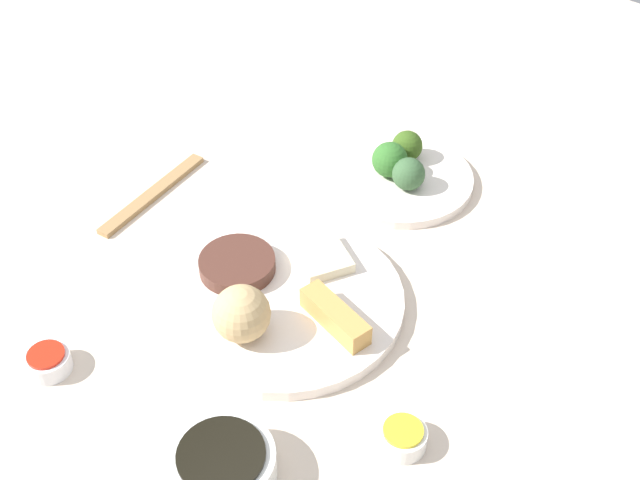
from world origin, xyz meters
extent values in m
cube|color=beige|center=(0.00, 0.00, 0.01)|extent=(2.20, 2.20, 0.02)
cylinder|color=white|center=(0.01, -0.03, 0.03)|extent=(0.30, 0.30, 0.02)
sphere|color=tan|center=(-0.07, -0.03, 0.07)|extent=(0.07, 0.07, 0.07)
cube|color=tan|center=(0.01, -0.10, 0.05)|extent=(0.05, 0.11, 0.03)
cube|color=beige|center=(0.08, -0.02, 0.04)|extent=(0.09, 0.09, 0.01)
cylinder|color=#4E2C22|center=(0.00, 0.05, 0.05)|extent=(0.10, 0.10, 0.02)
cylinder|color=white|center=(0.30, 0.02, 0.03)|extent=(0.22, 0.22, 0.01)
sphere|color=#306928|center=(0.29, 0.03, 0.06)|extent=(0.05, 0.05, 0.05)
sphere|color=#36571A|center=(0.34, 0.04, 0.06)|extent=(0.05, 0.05, 0.05)
sphere|color=#375B35|center=(0.29, -0.01, 0.06)|extent=(0.05, 0.05, 0.05)
cylinder|color=white|center=(-0.21, -0.15, 0.04)|extent=(0.11, 0.11, 0.04)
cylinder|color=black|center=(-0.21, -0.15, 0.06)|extent=(0.09, 0.09, 0.00)
cylinder|color=white|center=(-0.06, -0.26, 0.03)|extent=(0.05, 0.05, 0.02)
cylinder|color=yellow|center=(-0.06, -0.26, 0.05)|extent=(0.04, 0.04, 0.00)
cylinder|color=white|center=(-0.25, 0.11, 0.03)|extent=(0.05, 0.05, 0.02)
cylinder|color=red|center=(-0.25, 0.11, 0.05)|extent=(0.04, 0.04, 0.00)
cube|color=#A17A4B|center=(0.04, 0.27, 0.02)|extent=(0.21, 0.05, 0.01)
camera|label=1|loc=(-0.48, -0.52, 0.76)|focal=44.99mm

